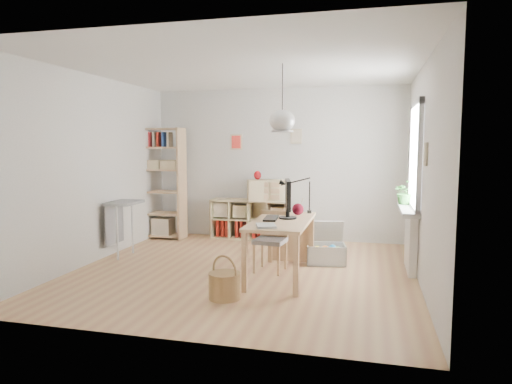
% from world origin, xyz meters
% --- Properties ---
extents(ground, '(4.50, 4.50, 0.00)m').
position_xyz_m(ground, '(0.00, 0.00, 0.00)').
color(ground, tan).
rests_on(ground, ground).
extents(room_shell, '(4.50, 4.50, 4.50)m').
position_xyz_m(room_shell, '(0.55, -0.15, 2.00)').
color(room_shell, silver).
rests_on(room_shell, ground).
extents(window_unit, '(0.07, 1.16, 1.46)m').
position_xyz_m(window_unit, '(2.23, 0.60, 1.55)').
color(window_unit, white).
rests_on(window_unit, ground).
extents(radiator, '(0.10, 0.80, 0.80)m').
position_xyz_m(radiator, '(2.19, 0.60, 0.40)').
color(radiator, white).
rests_on(radiator, ground).
extents(windowsill, '(0.22, 1.20, 0.06)m').
position_xyz_m(windowsill, '(2.14, 0.60, 0.83)').
color(windowsill, silver).
rests_on(windowsill, radiator).
extents(desk, '(0.70, 1.50, 0.75)m').
position_xyz_m(desk, '(0.55, -0.15, 0.66)').
color(desk, tan).
rests_on(desk, ground).
extents(cube_shelf, '(1.40, 0.38, 0.72)m').
position_xyz_m(cube_shelf, '(-0.47, 2.08, 0.30)').
color(cube_shelf, tan).
rests_on(cube_shelf, ground).
extents(tall_bookshelf, '(0.80, 0.38, 2.00)m').
position_xyz_m(tall_bookshelf, '(-2.04, 1.80, 1.09)').
color(tall_bookshelf, tan).
rests_on(tall_bookshelf, ground).
extents(side_table, '(0.40, 0.55, 0.85)m').
position_xyz_m(side_table, '(-2.04, 0.35, 0.67)').
color(side_table, gray).
rests_on(side_table, ground).
extents(chair, '(0.43, 0.43, 0.80)m').
position_xyz_m(chair, '(0.36, 0.14, 0.46)').
color(chair, gray).
rests_on(chair, ground).
extents(wicker_basket, '(0.36, 0.36, 0.49)m').
position_xyz_m(wicker_basket, '(0.09, -1.11, 0.16)').
color(wicker_basket, olive).
rests_on(wicker_basket, ground).
extents(storage_chest, '(0.64, 0.70, 0.58)m').
position_xyz_m(storage_chest, '(1.04, 0.72, 0.19)').
color(storage_chest, silver).
rests_on(storage_chest, ground).
extents(monitor, '(0.23, 0.57, 0.50)m').
position_xyz_m(monitor, '(0.61, -0.03, 1.03)').
color(monitor, black).
rests_on(monitor, desk).
extents(keyboard, '(0.20, 0.45, 0.02)m').
position_xyz_m(keyboard, '(0.41, -0.12, 0.76)').
color(keyboard, black).
rests_on(keyboard, desk).
extents(task_lamp, '(0.45, 0.16, 0.47)m').
position_xyz_m(task_lamp, '(0.60, 0.44, 1.07)').
color(task_lamp, black).
rests_on(task_lamp, desk).
extents(yarn_ball, '(0.16, 0.16, 0.16)m').
position_xyz_m(yarn_ball, '(0.69, 0.30, 0.83)').
color(yarn_ball, '#530B19').
rests_on(yarn_ball, desk).
extents(paper_tray, '(0.30, 0.33, 0.03)m').
position_xyz_m(paper_tray, '(0.46, -0.68, 0.76)').
color(paper_tray, silver).
rests_on(paper_tray, desk).
extents(drawer_chest, '(0.70, 0.50, 0.36)m').
position_xyz_m(drawer_chest, '(-0.16, 2.04, 0.90)').
color(drawer_chest, tan).
rests_on(drawer_chest, cube_shelf).
extents(red_vase, '(0.13, 0.13, 0.16)m').
position_xyz_m(red_vase, '(-0.31, 2.04, 1.16)').
color(red_vase, maroon).
rests_on(red_vase, drawer_chest).
extents(potted_plant, '(0.37, 0.34, 0.35)m').
position_xyz_m(potted_plant, '(2.12, 0.95, 1.03)').
color(potted_plant, '#286325').
rests_on(potted_plant, windowsill).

